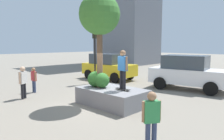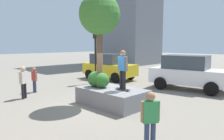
% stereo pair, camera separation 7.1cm
% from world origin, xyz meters
% --- Properties ---
extents(ground_plane, '(120.00, 120.00, 0.00)m').
position_xyz_m(ground_plane, '(0.00, 0.00, 0.00)').
color(ground_plane, gray).
extents(planter_ledge, '(3.25, 1.97, 0.80)m').
position_xyz_m(planter_ledge, '(0.35, 0.11, 0.40)').
color(planter_ledge, gray).
rests_on(planter_ledge, ground).
extents(plaza_tree, '(1.98, 1.98, 4.53)m').
position_xyz_m(plaza_tree, '(-0.31, -0.06, 4.29)').
color(plaza_tree, brown).
rests_on(plaza_tree, planter_ledge).
extents(boxwood_shrub, '(0.74, 0.74, 0.74)m').
position_xyz_m(boxwood_shrub, '(-0.15, -0.09, 1.17)').
color(boxwood_shrub, '#2D6628').
rests_on(boxwood_shrub, planter_ledge).
extents(hedge_clump, '(0.77, 0.77, 0.77)m').
position_xyz_m(hedge_clump, '(-0.59, -0.12, 1.19)').
color(hedge_clump, '#2D6628').
rests_on(hedge_clump, planter_ledge).
extents(skateboard, '(0.80, 0.23, 0.07)m').
position_xyz_m(skateboard, '(0.98, 0.16, 0.86)').
color(skateboard, black).
rests_on(skateboard, planter_ledge).
extents(skateboarder, '(0.60, 0.28, 1.78)m').
position_xyz_m(skateboarder, '(0.98, 0.16, 1.90)').
color(skateboarder, black).
rests_on(skateboarder, skateboard).
extents(taxi_cab, '(4.68, 2.35, 2.13)m').
position_xyz_m(taxi_cab, '(-5.22, 5.46, 1.08)').
color(taxi_cab, gold).
rests_on(taxi_cab, ground).
extents(police_car, '(5.01, 2.79, 2.22)m').
position_xyz_m(police_car, '(1.40, 6.07, 1.13)').
color(police_car, white).
rests_on(police_car, ground).
extents(traffic_light_median, '(0.33, 0.37, 4.19)m').
position_xyz_m(traffic_light_median, '(-4.67, 3.51, 2.88)').
color(traffic_light_median, black).
rests_on(traffic_light_median, ground).
extents(pedestrian_crossing, '(0.52, 0.24, 1.53)m').
position_xyz_m(pedestrian_crossing, '(-4.95, -1.22, 0.88)').
color(pedestrian_crossing, navy).
rests_on(pedestrian_crossing, ground).
extents(passerby_with_bag, '(0.41, 0.52, 1.75)m').
position_xyz_m(passerby_with_bag, '(-3.90, -2.34, 1.01)').
color(passerby_with_bag, black).
rests_on(passerby_with_bag, ground).
extents(bystander_watching, '(0.40, 0.48, 1.65)m').
position_xyz_m(bystander_watching, '(4.20, -2.35, 0.95)').
color(bystander_watching, navy).
rests_on(bystander_watching, ground).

